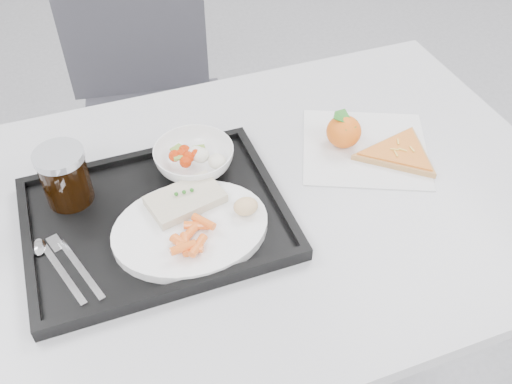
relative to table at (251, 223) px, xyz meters
name	(u,v)px	position (x,y,z in m)	size (l,w,h in m)	color
table	(251,223)	(0.00, 0.00, 0.00)	(1.20, 0.80, 0.75)	#A9AAAB
chair	(148,90)	(-0.06, 0.73, -0.15)	(0.48, 0.48, 0.93)	#36353C
tray	(156,219)	(-0.18, 0.00, 0.08)	(0.45, 0.35, 0.03)	black
dinner_plate	(191,229)	(-0.13, -0.05, 0.09)	(0.27, 0.27, 0.02)	white
fish_fillet	(185,199)	(-0.12, 0.00, 0.11)	(0.14, 0.11, 0.02)	beige
bread_roll	(246,206)	(-0.03, -0.06, 0.12)	(0.05, 0.04, 0.03)	tan
salad_bowl	(194,158)	(-0.08, 0.10, 0.11)	(0.15, 0.15, 0.05)	white
cola_glass	(65,176)	(-0.31, 0.10, 0.14)	(0.09, 0.09, 0.11)	black
cutlery	(59,261)	(-0.35, -0.04, 0.08)	(0.11, 0.17, 0.01)	silver
napkin	(365,148)	(0.27, 0.06, 0.07)	(0.33, 0.32, 0.00)	silver
tangerine	(344,131)	(0.23, 0.08, 0.10)	(0.09, 0.09, 0.07)	#FF9600
pizza_slice	(400,153)	(0.32, 0.01, 0.08)	(0.24, 0.24, 0.02)	tan
carrot_pile	(191,239)	(-0.14, -0.09, 0.11)	(0.09, 0.09, 0.02)	orange
salad_contents	(195,156)	(-0.08, 0.10, 0.12)	(0.10, 0.08, 0.03)	#B92805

